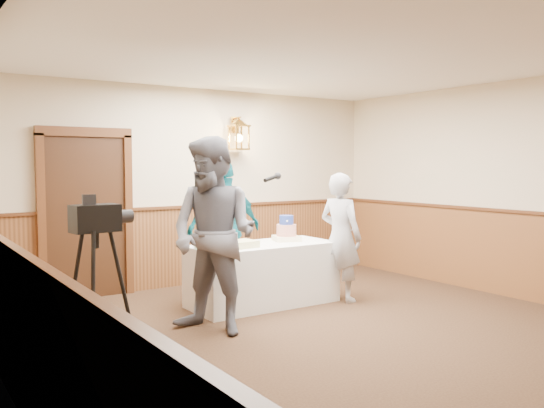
# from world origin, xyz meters

# --- Properties ---
(ground) EXTENTS (7.00, 7.00, 0.00)m
(ground) POSITION_xyz_m (0.00, 0.00, 0.00)
(ground) COLOR black
(ground) RESTS_ON ground
(room_shell) EXTENTS (6.02, 7.02, 2.81)m
(room_shell) POSITION_xyz_m (-0.05, 0.45, 1.52)
(room_shell) COLOR beige
(room_shell) RESTS_ON ground
(display_table) EXTENTS (1.80, 0.80, 0.75)m
(display_table) POSITION_xyz_m (0.10, 1.90, 0.38)
(display_table) COLOR white
(display_table) RESTS_ON ground
(tiered_cake) EXTENTS (0.40, 0.40, 0.32)m
(tiered_cake) POSITION_xyz_m (0.50, 1.97, 0.88)
(tiered_cake) COLOR #FFEEC1
(tiered_cake) RESTS_ON display_table
(sheet_cake_yellow) EXTENTS (0.41, 0.32, 0.08)m
(sheet_cake_yellow) POSITION_xyz_m (-0.30, 1.79, 0.79)
(sheet_cake_yellow) COLOR #F3F994
(sheet_cake_yellow) RESTS_ON display_table
(sheet_cake_green) EXTENTS (0.37, 0.34, 0.07)m
(sheet_cake_green) POSITION_xyz_m (-0.62, 1.97, 0.79)
(sheet_cake_green) COLOR #9DD596
(sheet_cake_green) RESTS_ON display_table
(interviewer) EXTENTS (1.67, 1.22, 2.01)m
(interviewer) POSITION_xyz_m (-0.97, 1.17, 1.00)
(interviewer) COLOR slate
(interviewer) RESTS_ON ground
(baker) EXTENTS (0.51, 0.66, 1.62)m
(baker) POSITION_xyz_m (1.01, 1.52, 0.81)
(baker) COLOR #9D9DA3
(baker) RESTS_ON ground
(assistant_p) EXTENTS (1.08, 0.51, 1.80)m
(assistant_p) POSITION_xyz_m (-0.17, 2.39, 0.90)
(assistant_p) COLOR #0B5561
(assistant_p) RESTS_ON ground
(tv_camera_rig) EXTENTS (0.56, 0.52, 1.42)m
(tv_camera_rig) POSITION_xyz_m (-2.41, 0.35, 0.64)
(tv_camera_rig) COLOR black
(tv_camera_rig) RESTS_ON ground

